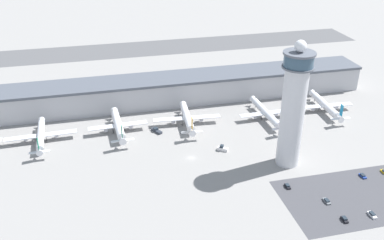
{
  "coord_description": "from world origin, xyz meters",
  "views": [
    {
      "loc": [
        -42.81,
        -181.4,
        117.98
      ],
      "look_at": [
        4.91,
        18.35,
        12.19
      ],
      "focal_mm": 40.0,
      "sensor_mm": 36.0,
      "label": 1
    }
  ],
  "objects_px": {
    "service_truck_catering": "(223,149)",
    "car_navy_sedan": "(344,219)",
    "car_maroon_suv": "(363,176)",
    "car_black_suv": "(384,172)",
    "car_silver_sedan": "(287,186)",
    "airplane_gate_echo": "(266,113)",
    "service_truck_fuel": "(156,131)",
    "airplane_gate_foxtrot": "(325,105)",
    "airplane_gate_delta": "(187,118)",
    "car_green_van": "(372,215)",
    "airplane_gate_bravo": "(41,135)",
    "control_tower": "(293,107)",
    "car_yellow_taxi": "(327,201)",
    "airplane_gate_charlie": "(118,125)"
  },
  "relations": [
    {
      "from": "airplane_gate_echo",
      "to": "service_truck_catering",
      "type": "xyz_separation_m",
      "value": [
        -35.88,
        -28.23,
        -3.29
      ]
    },
    {
      "from": "car_navy_sedan",
      "to": "car_silver_sedan",
      "type": "height_order",
      "value": "car_navy_sedan"
    },
    {
      "from": "car_yellow_taxi",
      "to": "service_truck_fuel",
      "type": "bearing_deg",
      "value": 127.79
    },
    {
      "from": "service_truck_catering",
      "to": "airplane_gate_bravo",
      "type": "bearing_deg",
      "value": 161.51
    },
    {
      "from": "airplane_gate_echo",
      "to": "car_black_suv",
      "type": "xyz_separation_m",
      "value": [
        34.48,
        -66.65,
        -3.82
      ]
    },
    {
      "from": "service_truck_catering",
      "to": "car_yellow_taxi",
      "type": "relative_size",
      "value": 1.26
    },
    {
      "from": "control_tower",
      "to": "car_black_suv",
      "type": "xyz_separation_m",
      "value": [
        42.32,
        -19.66,
        -30.62
      ]
    },
    {
      "from": "airplane_gate_foxtrot",
      "to": "control_tower",
      "type": "bearing_deg",
      "value": -134.51
    },
    {
      "from": "service_truck_fuel",
      "to": "car_navy_sedan",
      "type": "bearing_deg",
      "value": -55.79
    },
    {
      "from": "car_green_van",
      "to": "service_truck_catering",
      "type": "bearing_deg",
      "value": 124.92
    },
    {
      "from": "airplane_gate_delta",
      "to": "service_truck_catering",
      "type": "distance_m",
      "value": 34.85
    },
    {
      "from": "service_truck_fuel",
      "to": "car_yellow_taxi",
      "type": "distance_m",
      "value": 101.95
    },
    {
      "from": "service_truck_fuel",
      "to": "car_black_suv",
      "type": "relative_size",
      "value": 1.82
    },
    {
      "from": "car_maroon_suv",
      "to": "airplane_gate_bravo",
      "type": "bearing_deg",
      "value": 155.18
    },
    {
      "from": "airplane_gate_foxtrot",
      "to": "service_truck_catering",
      "type": "relative_size",
      "value": 6.96
    },
    {
      "from": "service_truck_fuel",
      "to": "car_silver_sedan",
      "type": "bearing_deg",
      "value": -52.84
    },
    {
      "from": "airplane_gate_foxtrot",
      "to": "car_black_suv",
      "type": "bearing_deg",
      "value": -94.61
    },
    {
      "from": "airplane_gate_echo",
      "to": "airplane_gate_delta",
      "type": "bearing_deg",
      "value": 174.73
    },
    {
      "from": "service_truck_fuel",
      "to": "car_yellow_taxi",
      "type": "height_order",
      "value": "service_truck_fuel"
    },
    {
      "from": "car_silver_sedan",
      "to": "airplane_gate_bravo",
      "type": "bearing_deg",
      "value": 148.46
    },
    {
      "from": "service_truck_fuel",
      "to": "car_maroon_suv",
      "type": "relative_size",
      "value": 1.82
    },
    {
      "from": "car_yellow_taxi",
      "to": "car_green_van",
      "type": "xyz_separation_m",
      "value": [
        13.83,
        -12.85,
        0.07
      ]
    },
    {
      "from": "service_truck_fuel",
      "to": "airplane_gate_foxtrot",
      "type": "bearing_deg",
      "value": 0.88
    },
    {
      "from": "airplane_gate_bravo",
      "to": "car_yellow_taxi",
      "type": "bearing_deg",
      "value": -33.7
    },
    {
      "from": "service_truck_fuel",
      "to": "airplane_gate_delta",
      "type": "bearing_deg",
      "value": 12.93
    },
    {
      "from": "control_tower",
      "to": "airplane_gate_echo",
      "type": "height_order",
      "value": "control_tower"
    },
    {
      "from": "car_maroon_suv",
      "to": "service_truck_fuel",
      "type": "bearing_deg",
      "value": 142.96
    },
    {
      "from": "airplane_gate_bravo",
      "to": "car_black_suv",
      "type": "xyz_separation_m",
      "value": [
        164.14,
        -69.78,
        -3.71
      ]
    },
    {
      "from": "control_tower",
      "to": "car_green_van",
      "type": "height_order",
      "value": "control_tower"
    },
    {
      "from": "car_navy_sedan",
      "to": "car_maroon_suv",
      "type": "height_order",
      "value": "car_navy_sedan"
    },
    {
      "from": "airplane_gate_charlie",
      "to": "airplane_gate_delta",
      "type": "relative_size",
      "value": 0.99
    },
    {
      "from": "car_green_van",
      "to": "airplane_gate_charlie",
      "type": "bearing_deg",
      "value": 134.97
    },
    {
      "from": "airplane_gate_bravo",
      "to": "airplane_gate_foxtrot",
      "type": "height_order",
      "value": "airplane_gate_foxtrot"
    },
    {
      "from": "airplane_gate_bravo",
      "to": "airplane_gate_charlie",
      "type": "relative_size",
      "value": 0.99
    },
    {
      "from": "airplane_gate_echo",
      "to": "car_navy_sedan",
      "type": "xyz_separation_m",
      "value": [
        -3.23,
        -93.34,
        -3.77
      ]
    },
    {
      "from": "car_green_van",
      "to": "car_yellow_taxi",
      "type": "bearing_deg",
      "value": 137.12
    },
    {
      "from": "control_tower",
      "to": "car_green_van",
      "type": "distance_m",
      "value": 58.25
    },
    {
      "from": "airplane_gate_echo",
      "to": "airplane_gate_foxtrot",
      "type": "height_order",
      "value": "airplane_gate_foxtrot"
    },
    {
      "from": "car_maroon_suv",
      "to": "car_black_suv",
      "type": "bearing_deg",
      "value": 2.32
    },
    {
      "from": "airplane_gate_echo",
      "to": "car_silver_sedan",
      "type": "height_order",
      "value": "airplane_gate_echo"
    },
    {
      "from": "service_truck_catering",
      "to": "car_green_van",
      "type": "height_order",
      "value": "service_truck_catering"
    },
    {
      "from": "service_truck_catering",
      "to": "car_navy_sedan",
      "type": "distance_m",
      "value": 72.84
    },
    {
      "from": "service_truck_catering",
      "to": "car_black_suv",
      "type": "distance_m",
      "value": 80.17
    },
    {
      "from": "control_tower",
      "to": "service_truck_catering",
      "type": "distance_m",
      "value": 45.21
    },
    {
      "from": "airplane_gate_bravo",
      "to": "car_maroon_suv",
      "type": "xyz_separation_m",
      "value": [
        151.95,
        -70.27,
        -3.74
      ]
    },
    {
      "from": "airplane_gate_bravo",
      "to": "airplane_gate_foxtrot",
      "type": "xyz_separation_m",
      "value": [
        169.65,
        -1.47,
        0.01
      ]
    },
    {
      "from": "car_silver_sedan",
      "to": "car_black_suv",
      "type": "relative_size",
      "value": 0.94
    },
    {
      "from": "airplane_gate_delta",
      "to": "car_silver_sedan",
      "type": "bearing_deg",
      "value": -66.17
    },
    {
      "from": "service_truck_fuel",
      "to": "airplane_gate_charlie",
      "type": "bearing_deg",
      "value": 169.09
    },
    {
      "from": "car_maroon_suv",
      "to": "airplane_gate_charlie",
      "type": "bearing_deg",
      "value": 147.08
    }
  ]
}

